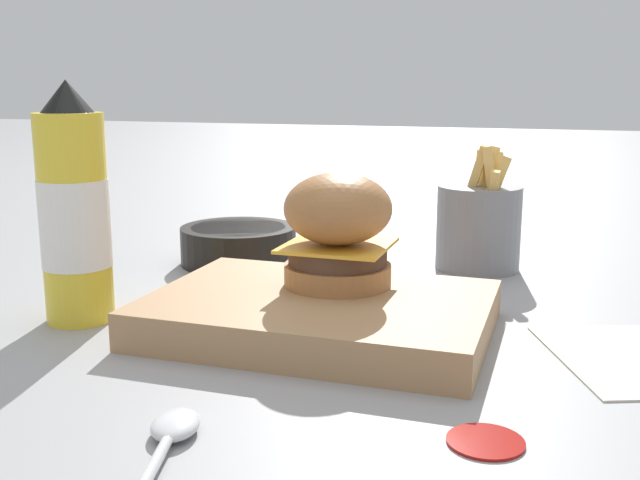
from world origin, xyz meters
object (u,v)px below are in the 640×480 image
at_px(fries_basket, 479,225).
at_px(spoon, 169,437).
at_px(serving_board, 320,314).
at_px(side_bowl, 239,244).
at_px(burger, 338,229).
at_px(ketchup_bottle, 74,214).

height_order(fries_basket, spoon, fries_basket).
distance_m(serving_board, spoon, 0.23).
bearing_deg(side_bowl, serving_board, 129.61).
relative_size(burger, fries_basket, 0.70).
height_order(ketchup_bottle, spoon, ketchup_bottle).
xyz_separation_m(ketchup_bottle, side_bowl, (-0.05, -0.25, -0.08)).
bearing_deg(side_bowl, fries_basket, -167.00).
relative_size(ketchup_bottle, spoon, 1.54).
xyz_separation_m(burger, fries_basket, (-0.10, -0.24, -0.03)).
bearing_deg(spoon, side_bowl, 3.86).
height_order(serving_board, fries_basket, fries_basket).
distance_m(serving_board, side_bowl, 0.28).
bearing_deg(side_bowl, ketchup_bottle, 79.53).
bearing_deg(fries_basket, burger, 67.20).
bearing_deg(burger, ketchup_bottle, 18.75).
xyz_separation_m(serving_board, burger, (-0.00, -0.04, 0.07)).
distance_m(ketchup_bottle, fries_basket, 0.46).
xyz_separation_m(side_bowl, spoon, (-0.16, 0.44, -0.02)).
xyz_separation_m(burger, side_bowl, (0.18, -0.17, -0.06)).
relative_size(serving_board, ketchup_bottle, 1.33).
height_order(side_bowl, spoon, side_bowl).
distance_m(serving_board, ketchup_bottle, 0.24).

